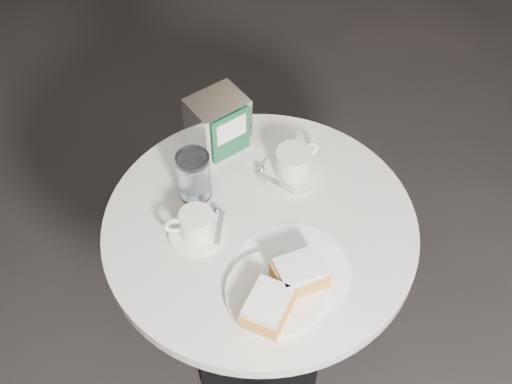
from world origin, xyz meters
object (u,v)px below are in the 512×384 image
object	(u,v)px
coffee_cup_right	(294,165)
water_glass_left	(194,176)
cafe_table	(260,272)
napkin_dispenser	(218,124)
coffee_cup_left	(196,226)
water_glass_right	(217,134)
beignet_plate	(280,291)

from	to	relation	value
coffee_cup_right	water_glass_left	distance (m)	0.23
cafe_table	napkin_dispenser	size ratio (longest dim) A/B	5.00
coffee_cup_right	cafe_table	bearing A→B (deg)	-160.36
coffee_cup_right	coffee_cup_left	bearing A→B (deg)	176.96
water_glass_right	water_glass_left	bearing A→B (deg)	-135.48
water_glass_left	napkin_dispenser	distance (m)	0.16
water_glass_left	water_glass_right	size ratio (longest dim) A/B	1.08
coffee_cup_right	water_glass_right	distance (m)	0.20
water_glass_right	napkin_dispenser	distance (m)	0.02
cafe_table	coffee_cup_right	size ratio (longest dim) A/B	4.23
cafe_table	water_glass_right	xyz separation A→B (m)	(0.01, 0.24, 0.25)
beignet_plate	coffee_cup_left	world-z (taller)	same
napkin_dispenser	cafe_table	bearing A→B (deg)	-103.48
cafe_table	beignet_plate	distance (m)	0.30
beignet_plate	water_glass_right	world-z (taller)	water_glass_right
water_glass_right	napkin_dispenser	size ratio (longest dim) A/B	0.75
water_glass_left	napkin_dispenser	size ratio (longest dim) A/B	0.81
coffee_cup_left	water_glass_left	size ratio (longest dim) A/B	1.32
coffee_cup_left	napkin_dispenser	distance (m)	0.27
water_glass_left	coffee_cup_right	bearing A→B (deg)	-12.01
coffee_cup_left	napkin_dispenser	bearing A→B (deg)	72.80
coffee_cup_left	water_glass_right	bearing A→B (deg)	73.02
water_glass_right	coffee_cup_left	bearing A→B (deg)	-125.09
napkin_dispenser	coffee_cup_left	bearing A→B (deg)	-134.70
cafe_table	coffee_cup_left	xyz separation A→B (m)	(-0.14, 0.04, 0.23)
coffee_cup_left	cafe_table	bearing A→B (deg)	3.41
cafe_table	napkin_dispenser	world-z (taller)	napkin_dispenser
cafe_table	water_glass_right	bearing A→B (deg)	87.63
beignet_plate	napkin_dispenser	world-z (taller)	napkin_dispenser
coffee_cup_left	napkin_dispenser	xyz separation A→B (m)	(0.15, 0.22, 0.05)
beignet_plate	water_glass_right	distance (m)	0.44
beignet_plate	napkin_dispenser	bearing A→B (deg)	81.13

